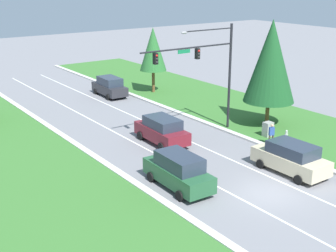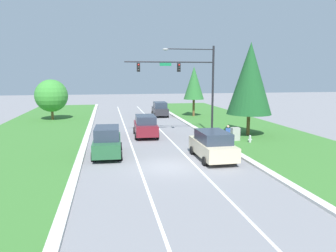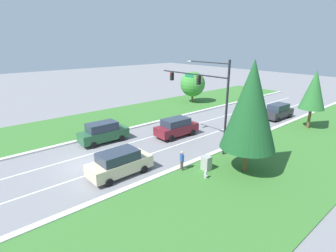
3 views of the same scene
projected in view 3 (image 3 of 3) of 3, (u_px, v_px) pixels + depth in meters
The scene contains 18 objects.
ground_plane at pixel (85, 165), 22.12m from camera, with size 160.00×160.00×0.00m, color slate.
curb_strip_right at pixel (120, 192), 18.02m from camera, with size 0.50×90.00×0.15m.
curb_strip_left at pixel (61, 145), 26.16m from camera, with size 0.50×90.00×0.15m.
grass_verge_right at pixel (171, 232), 14.26m from camera, with size 10.00×90.00×0.08m.
grass_verge_left at pixel (45, 132), 29.95m from camera, with size 10.00×90.00×0.08m.
lane_stripe_inner_left at pixel (77, 158), 23.41m from camera, with size 0.14×81.00×0.01m.
lane_stripe_inner_right at pixel (95, 172), 20.82m from camera, with size 0.14×81.00×0.01m.
traffic_signal_mast at pixel (206, 90), 24.02m from camera, with size 8.50×0.41×8.50m.
champagne_suv at pixel (119, 163), 20.20m from camera, with size 2.29×5.01×1.97m.
burgundy_suv at pixel (176, 127), 28.51m from camera, with size 2.34×4.94×2.02m.
forest_suv at pixel (103, 132), 26.81m from camera, with size 2.23×5.05×2.11m.
charcoal_suv at pixel (278, 111), 35.15m from camera, with size 2.23×4.86×2.01m.
utility_cabinet at pixel (206, 163), 20.97m from camera, with size 0.70×0.60×1.22m.
pedestrian at pixel (182, 160), 20.84m from camera, with size 0.43×0.34×1.69m.
fire_hydrant at pixel (206, 175), 19.73m from camera, with size 0.34×0.20×0.70m.
conifer_near_right_tree at pixel (251, 105), 19.26m from camera, with size 4.18×4.18×8.80m.
oak_near_left_tree at pixel (193, 84), 43.67m from camera, with size 4.12×4.12×5.23m.
conifer_far_right_tree at pixel (314, 90), 29.87m from camera, with size 2.81×2.81×6.94m.
Camera 3 is at (19.73, -7.82, 9.91)m, focal length 28.00 mm.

